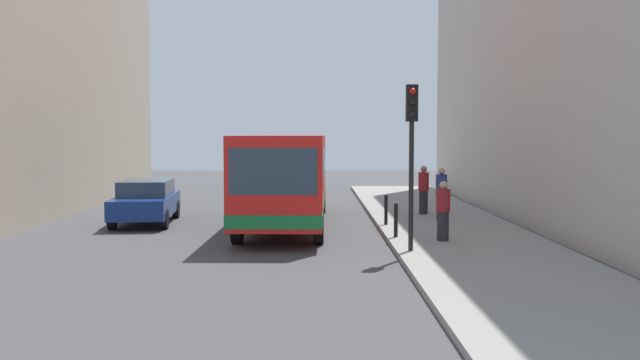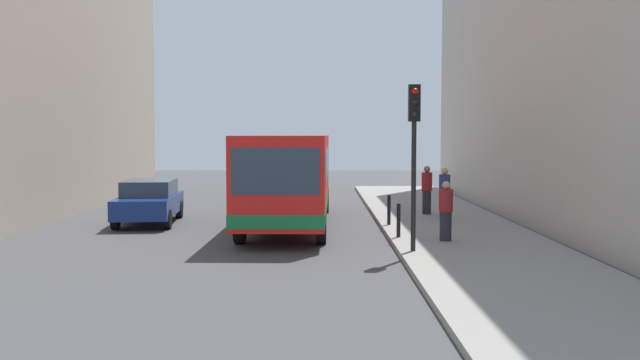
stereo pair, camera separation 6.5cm
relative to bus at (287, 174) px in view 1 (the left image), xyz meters
The scene contains 11 objects.
ground_plane 4.62m from the bus, 93.06° to the right, with size 80.00×80.00×0.00m, color #424244.
sidewalk 6.91m from the bus, 39.63° to the right, with size 4.40×40.00×0.15m, color gray.
building_right 12.61m from the bus, ahead, with size 7.00×32.00×14.76m, color #BCB7AD.
bus is the anchor object (origin of this frame).
car_beside_bus 4.93m from the bus, behind, with size 2.13×4.52×1.48m.
traffic_light 7.07m from the bus, 61.46° to the right, with size 0.28×0.33×4.10m.
bollard_near 5.08m from the bus, 49.49° to the right, with size 0.11×0.11×0.95m, color black.
bollard_mid 3.56m from the bus, 18.10° to the right, with size 0.11×0.11×0.95m, color black.
pedestrian_near_signal 6.31m from the bus, 45.02° to the right, with size 0.38×0.38×1.62m.
pedestrian_mid_sidewalk 5.28m from the bus, ahead, with size 0.38×0.38×1.77m.
pedestrian_far_sidewalk 5.28m from the bus, 21.20° to the left, with size 0.38×0.38×1.75m.
Camera 1 is at (1.18, -18.87, 3.03)m, focal length 39.02 mm.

